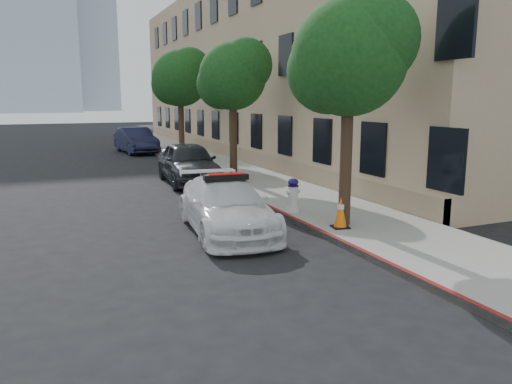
{
  "coord_description": "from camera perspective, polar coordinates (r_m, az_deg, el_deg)",
  "views": [
    {
      "loc": [
        -3.96,
        -12.45,
        3.29
      ],
      "look_at": [
        0.81,
        -1.22,
        1.0
      ],
      "focal_mm": 35.0,
      "sensor_mm": 36.0,
      "label": 1
    }
  ],
  "objects": [
    {
      "name": "ground",
      "position": [
        13.47,
        -5.21,
        -3.55
      ],
      "size": [
        120.0,
        120.0,
        0.0
      ],
      "primitive_type": "plane",
      "color": "black",
      "rests_on": "ground"
    },
    {
      "name": "fire_hydrant",
      "position": [
        13.99,
        4.26,
        -0.42
      ],
      "size": [
        0.4,
        0.37,
        0.95
      ],
      "rotation": [
        0.0,
        0.0,
        0.09
      ],
      "color": "white",
      "rests_on": "sidewalk"
    },
    {
      "name": "tree_far",
      "position": [
        27.34,
        -8.6,
        12.81
      ],
      "size": [
        3.1,
        3.0,
        5.81
      ],
      "color": "black",
      "rests_on": "sidewalk"
    },
    {
      "name": "sidewalk",
      "position": [
        23.9,
        -4.35,
        2.87
      ],
      "size": [
        3.2,
        50.0,
        0.15
      ],
      "primitive_type": "cube",
      "color": "gray",
      "rests_on": "ground"
    },
    {
      "name": "tower_right",
      "position": [
        149.19,
        -18.7,
        17.3
      ],
      "size": [
        14.0,
        14.0,
        44.0
      ],
      "primitive_type": "cube",
      "color": "#9EA8B7",
      "rests_on": "ground"
    },
    {
      "name": "tree_near",
      "position": [
        12.54,
        10.77,
        14.95
      ],
      "size": [
        2.92,
        2.82,
        5.62
      ],
      "color": "black",
      "rests_on": "sidewalk"
    },
    {
      "name": "parked_car_far",
      "position": [
        31.53,
        -13.57,
        5.76
      ],
      "size": [
        2.14,
        4.85,
        1.55
      ],
      "primitive_type": "imported",
      "rotation": [
        0.0,
        0.0,
        0.11
      ],
      "color": "#141734",
      "rests_on": "ground"
    },
    {
      "name": "traffic_cone",
      "position": [
        12.44,
        9.64,
        -2.33
      ],
      "size": [
        0.47,
        0.47,
        0.77
      ],
      "rotation": [
        0.0,
        0.0,
        -0.18
      ],
      "color": "black",
      "rests_on": "sidewalk"
    },
    {
      "name": "curb_strip",
      "position": [
        23.46,
        -7.92,
        2.66
      ],
      "size": [
        0.12,
        50.0,
        0.15
      ],
      "primitive_type": "cube",
      "color": "maroon",
      "rests_on": "ground"
    },
    {
      "name": "building",
      "position": [
        30.48,
        2.69,
        13.84
      ],
      "size": [
        8.0,
        36.0,
        10.0
      ],
      "primitive_type": "cube",
      "color": "tan",
      "rests_on": "ground"
    },
    {
      "name": "parked_car_mid",
      "position": [
        19.79,
        -7.72,
        3.34
      ],
      "size": [
        2.16,
        4.84,
        1.62
      ],
      "primitive_type": "imported",
      "rotation": [
        0.0,
        0.0,
        -0.05
      ],
      "color": "#212429",
      "rests_on": "ground"
    },
    {
      "name": "police_car",
      "position": [
        12.4,
        -3.42,
        -1.58
      ],
      "size": [
        2.28,
        4.74,
        1.48
      ],
      "rotation": [
        0.0,
        0.0,
        -0.09
      ],
      "color": "white",
      "rests_on": "ground"
    },
    {
      "name": "tree_mid",
      "position": [
        19.7,
        -2.57,
        13.16
      ],
      "size": [
        2.77,
        2.64,
        5.43
      ],
      "color": "black",
      "rests_on": "sidewalk"
    }
  ]
}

